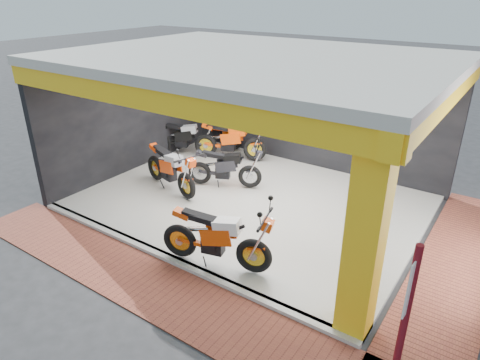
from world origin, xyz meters
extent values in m
plane|color=#2D2D30|center=(0.00, 0.00, 0.00)|extent=(80.00, 80.00, 0.00)
cube|color=white|center=(0.00, 2.00, 0.05)|extent=(8.00, 6.00, 0.10)
cube|color=beige|center=(0.00, 2.00, 3.60)|extent=(8.40, 6.40, 0.20)
cube|color=black|center=(0.00, 5.10, 1.75)|extent=(8.20, 0.20, 3.50)
cube|color=black|center=(-4.10, 2.00, 1.75)|extent=(0.20, 6.20, 3.50)
cube|color=yellow|center=(3.75, -0.75, 1.75)|extent=(0.50, 0.50, 3.50)
cube|color=yellow|center=(0.00, -1.00, 3.30)|extent=(8.40, 0.30, 0.40)
cube|color=yellow|center=(4.00, 2.00, 3.30)|extent=(0.30, 6.40, 0.40)
cube|color=white|center=(0.00, -1.02, 0.05)|extent=(8.00, 0.20, 0.10)
cube|color=brown|center=(0.00, -1.80, 0.01)|extent=(9.00, 1.40, 0.03)
cube|color=brown|center=(4.80, 2.00, 0.01)|extent=(1.40, 7.00, 0.03)
cylinder|color=maroon|center=(4.61, -1.62, 1.20)|extent=(0.10, 0.10, 2.40)
cube|color=white|center=(4.61, -1.62, 1.82)|extent=(0.04, 0.34, 0.77)
camera|label=1|loc=(5.24, -6.12, 5.05)|focal=32.00mm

